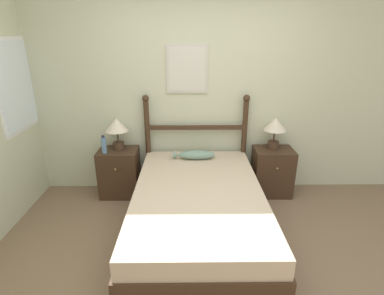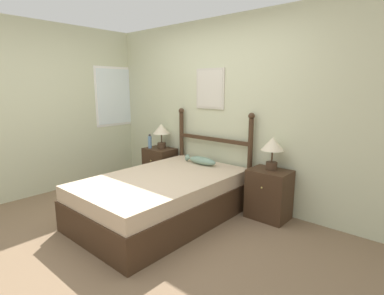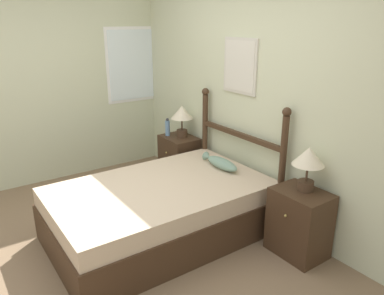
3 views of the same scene
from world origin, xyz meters
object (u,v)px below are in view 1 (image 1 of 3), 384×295
table_lamp_left (117,127)px  bottle (104,145)px  nightstand_left (120,172)px  table_lamp_right (275,127)px  bed (198,212)px  nightstand_right (272,172)px  fish_pillow (195,155)px

table_lamp_left → bottle: 0.26m
nightstand_left → bottle: size_ratio=2.65×
table_lamp_right → bed: bearing=-137.0°
table_lamp_left → bottle: table_lamp_left is taller
bed → table_lamp_right: size_ratio=5.19×
table_lamp_left → table_lamp_right: size_ratio=1.00×
nightstand_left → table_lamp_left: table_lamp_left is taller
nightstand_right → bottle: bottle is taller
nightstand_left → table_lamp_left: 0.60m
table_lamp_left → table_lamp_right: same height
fish_pillow → table_lamp_left: bearing=171.7°
table_lamp_right → bottle: bearing=-176.4°
table_lamp_right → fish_pillow: bearing=-171.7°
table_lamp_left → nightstand_right: bearing=-1.1°
nightstand_left → nightstand_right: size_ratio=1.00×
nightstand_left → nightstand_right: (1.97, 0.00, 0.00)m
bed → bottle: bearing=145.2°
nightstand_right → bottle: (-2.11, -0.09, 0.42)m
bed → nightstand_right: (0.99, 0.87, 0.04)m
bed → nightstand_right: bearing=41.3°
nightstand_left → table_lamp_left: size_ratio=1.54×
bed → fish_pillow: bearing=91.3°
table_lamp_left → fish_pillow: table_lamp_left is taller
nightstand_right → table_lamp_left: table_lamp_left is taller
fish_pillow → nightstand_left: bearing=174.1°
bottle → fish_pillow: bearing=-0.6°
nightstand_right → fish_pillow: size_ratio=1.20×
bed → fish_pillow: fish_pillow is taller
nightstand_right → table_lamp_right: size_ratio=1.54×
nightstand_left → nightstand_right: bearing=0.0°
bed → table_lamp_left: size_ratio=5.19×
bed → nightstand_left: bearing=138.7°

